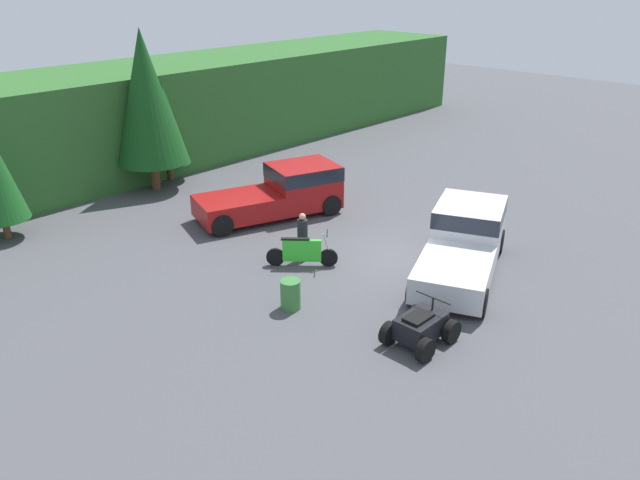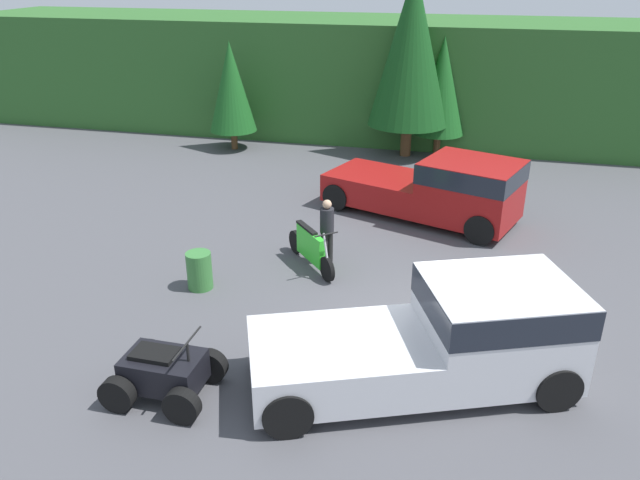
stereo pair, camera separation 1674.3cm
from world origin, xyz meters
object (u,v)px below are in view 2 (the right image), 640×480
rider_person (327,229)px  steel_barrel (199,270)px  quad_atv (164,373)px  pickup_truck_red (440,187)px  dirt_bike (311,248)px  pickup_truck_second (448,334)px

rider_person → steel_barrel: rider_person is taller
quad_atv → pickup_truck_red: bearing=67.2°
dirt_bike → steel_barrel: bearing=-93.5°
rider_person → quad_atv: bearing=-74.4°
pickup_truck_red → quad_atv: (-4.00, -9.26, -0.54)m
dirt_bike → pickup_truck_red: bearing=102.2°
pickup_truck_red → pickup_truck_second: 7.73m
pickup_truck_red → rider_person: 4.31m
pickup_truck_second → dirt_bike: bearing=109.7°
quad_atv → steel_barrel: 3.89m
pickup_truck_red → rider_person: (-2.50, -3.52, -0.09)m
quad_atv → steel_barrel: size_ratio=2.06×
quad_atv → rider_person: bearing=75.9°
dirt_bike → quad_atv: 5.57m
pickup_truck_red → dirt_bike: size_ratio=3.26×
pickup_truck_second → quad_atv: size_ratio=3.30×
pickup_truck_second → dirt_bike: (-3.50, 3.88, -0.51)m
pickup_truck_red → dirt_bike: bearing=-107.2°
dirt_bike → quad_atv: bearing=-53.3°
dirt_bike → rider_person: size_ratio=1.10×
dirt_bike → rider_person: (0.34, 0.30, 0.41)m
dirt_bike → rider_person: rider_person is taller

